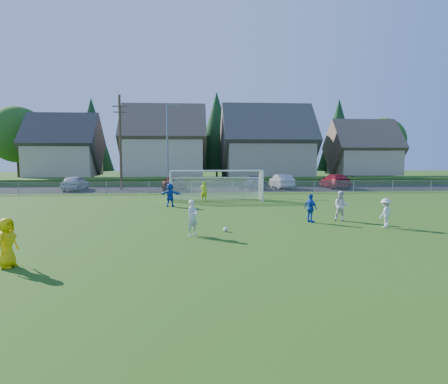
# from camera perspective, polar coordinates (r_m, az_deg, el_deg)

# --- Properties ---
(ground) EXTENTS (160.00, 160.00, 0.00)m
(ground) POSITION_cam_1_polar(r_m,az_deg,el_deg) (16.68, 2.19, -7.26)
(ground) COLOR #193D0C
(ground) RESTS_ON ground
(asphalt_lot) EXTENTS (60.00, 60.00, 0.00)m
(asphalt_lot) POSITION_cam_1_polar(r_m,az_deg,el_deg) (43.87, -2.01, 0.46)
(asphalt_lot) COLOR black
(asphalt_lot) RESTS_ON ground
(grass_embankment) EXTENTS (70.00, 6.00, 0.80)m
(grass_embankment) POSITION_cam_1_polar(r_m,az_deg,el_deg) (51.31, -2.38, 1.58)
(grass_embankment) COLOR #1E420F
(grass_embankment) RESTS_ON ground
(soccer_ball) EXTENTS (0.22, 0.22, 0.22)m
(soccer_ball) POSITION_cam_1_polar(r_m,az_deg,el_deg) (19.05, 0.21, -5.36)
(soccer_ball) COLOR white
(soccer_ball) RESTS_ON ground
(referee) EXTENTS (0.69, 0.89, 1.61)m
(referee) POSITION_cam_1_polar(r_m,az_deg,el_deg) (14.69, -28.57, -6.38)
(referee) COLOR yellow
(referee) RESTS_ON ground
(player_white_a) EXTENTS (0.70, 0.68, 1.63)m
(player_white_a) POSITION_cam_1_polar(r_m,az_deg,el_deg) (18.05, -4.52, -3.70)
(player_white_a) COLOR silver
(player_white_a) RESTS_ON ground
(player_white_b) EXTENTS (0.98, 0.87, 1.67)m
(player_white_b) POSITION_cam_1_polar(r_m,az_deg,el_deg) (22.91, 16.41, -1.95)
(player_white_b) COLOR silver
(player_white_b) RESTS_ON ground
(player_white_c) EXTENTS (1.08, 1.01, 1.46)m
(player_white_c) POSITION_cam_1_polar(r_m,az_deg,el_deg) (21.69, 22.06, -2.79)
(player_white_c) COLOR silver
(player_white_c) RESTS_ON ground
(player_blue_a) EXTENTS (0.75, 0.98, 1.55)m
(player_blue_a) POSITION_cam_1_polar(r_m,az_deg,el_deg) (22.10, 12.28, -2.28)
(player_blue_a) COLOR #1343B4
(player_blue_a) RESTS_ON ground
(player_blue_b) EXTENTS (1.62, 0.87, 1.67)m
(player_blue_b) POSITION_cam_1_polar(r_m,az_deg,el_deg) (28.62, -7.69, -0.42)
(player_blue_b) COLOR #1343B4
(player_blue_b) RESTS_ON ground
(goalkeeper) EXTENTS (0.67, 0.54, 1.59)m
(goalkeeper) POSITION_cam_1_polar(r_m,az_deg,el_deg) (31.81, -2.87, 0.11)
(goalkeeper) COLOR #C8E61B
(goalkeeper) RESTS_ON ground
(car_a) EXTENTS (2.01, 4.69, 1.58)m
(car_a) POSITION_cam_1_polar(r_m,az_deg,el_deg) (44.60, -20.47, 1.22)
(car_a) COLOR silver
(car_a) RESTS_ON ground
(car_c) EXTENTS (2.93, 5.43, 1.45)m
(car_c) POSITION_cam_1_polar(r_m,az_deg,el_deg) (42.72, -7.21, 1.26)
(car_c) COLOR #501209
(car_c) RESTS_ON ground
(car_e) EXTENTS (1.98, 4.59, 1.54)m
(car_e) POSITION_cam_1_polar(r_m,az_deg,el_deg) (44.23, 4.35, 1.48)
(car_e) COLOR #131D43
(car_e) RESTS_ON ground
(car_f) EXTENTS (2.00, 4.81, 1.55)m
(car_f) POSITION_cam_1_polar(r_m,az_deg,el_deg) (44.82, 8.23, 1.49)
(car_f) COLOR #B5B5B5
(car_f) RESTS_ON ground
(car_g) EXTENTS (2.29, 5.53, 1.60)m
(car_g) POSITION_cam_1_polar(r_m,az_deg,el_deg) (46.54, 15.52, 1.52)
(car_g) COLOR maroon
(car_g) RESTS_ON ground
(soccer_goal) EXTENTS (7.42, 1.90, 2.50)m
(soccer_goal) POSITION_cam_1_polar(r_m,az_deg,el_deg) (32.34, -1.13, 1.67)
(soccer_goal) COLOR white
(soccer_goal) RESTS_ON ground
(chainlink_fence) EXTENTS (52.06, 0.06, 1.20)m
(chainlink_fence) POSITION_cam_1_polar(r_m,az_deg,el_deg) (38.34, -1.65, 0.72)
(chainlink_fence) COLOR gray
(chainlink_fence) RESTS_ON ground
(streetlight) EXTENTS (1.38, 0.18, 9.00)m
(streetlight) POSITION_cam_1_polar(r_m,az_deg,el_deg) (42.27, -8.02, 6.79)
(streetlight) COLOR slate
(streetlight) RESTS_ON ground
(utility_pole) EXTENTS (1.60, 0.26, 10.00)m
(utility_pole) POSITION_cam_1_polar(r_m,az_deg,el_deg) (43.87, -14.59, 7.02)
(utility_pole) COLOR #473321
(utility_pole) RESTS_ON ground
(houses_row) EXTENTS (53.90, 11.45, 13.27)m
(houses_row) POSITION_cam_1_polar(r_m,az_deg,el_deg) (58.89, -0.74, 8.79)
(houses_row) COLOR tan
(houses_row) RESTS_ON ground
(tree_row) EXTENTS (65.98, 12.36, 13.80)m
(tree_row) POSITION_cam_1_polar(r_m,az_deg,el_deg) (65.07, -1.93, 8.06)
(tree_row) COLOR #382616
(tree_row) RESTS_ON ground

